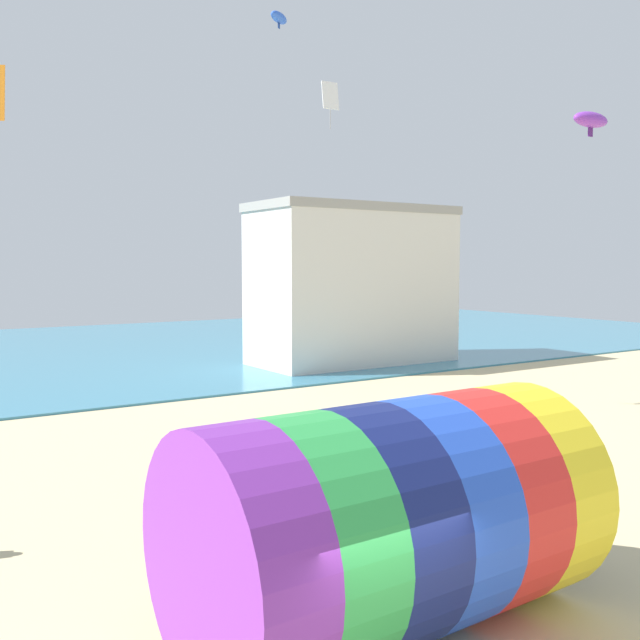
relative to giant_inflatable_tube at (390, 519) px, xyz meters
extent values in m
cylinder|color=purple|center=(-2.82, -0.07, 0.00)|extent=(1.21, 3.76, 3.74)
cylinder|color=green|center=(-1.70, -0.04, 0.00)|extent=(1.21, 3.76, 3.74)
cylinder|color=navy|center=(-0.59, -0.01, 0.00)|extent=(1.21, 3.76, 3.74)
cylinder|color=blue|center=(0.53, 0.01, 0.00)|extent=(1.21, 3.76, 3.74)
cylinder|color=red|center=(1.65, 0.04, 0.00)|extent=(1.21, 3.76, 3.74)
cylinder|color=yellow|center=(2.77, 0.06, 0.00)|extent=(1.21, 3.76, 3.74)
cylinder|color=black|center=(3.35, 0.08, 0.00)|extent=(0.14, 3.44, 3.44)
cylinder|color=#383D56|center=(4.12, 0.86, -1.46)|extent=(0.24, 0.24, 0.82)
cube|color=#2D4CA5|center=(4.12, 0.86, -0.74)|extent=(0.42, 0.39, 0.61)
sphere|color=#9E7051|center=(4.12, 0.86, -0.30)|extent=(0.22, 0.22, 0.22)
ellipsoid|color=blue|center=(5.70, 13.38, 12.56)|extent=(1.09, 0.94, 0.36)
cube|color=navy|center=(5.70, 13.38, 12.34)|extent=(0.13, 0.10, 0.27)
cube|color=white|center=(8.85, 14.86, 10.61)|extent=(0.74, 0.17, 1.08)
cylinder|color=gray|center=(8.85, 14.86, 9.87)|extent=(0.03, 0.03, 1.08)
ellipsoid|color=purple|center=(7.96, 2.35, 7.50)|extent=(1.17, 0.48, 0.43)
cube|color=#4C1E6B|center=(7.96, 2.35, 7.25)|extent=(0.17, 0.02, 0.30)
cube|color=silver|center=(17.73, 25.61, 2.57)|extent=(11.81, 5.60, 8.89)
cube|color=gray|center=(17.73, 25.61, 7.27)|extent=(12.05, 5.71, 0.50)
cube|color=#268C4C|center=(4.64, 0.37, -1.69)|extent=(0.63, 0.56, 0.36)
camera|label=1|loc=(-6.98, -8.64, 4.03)|focal=40.00mm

